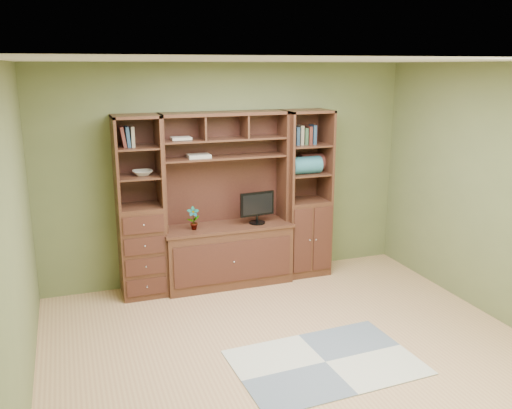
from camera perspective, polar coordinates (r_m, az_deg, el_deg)
name	(u,v)px	position (r m, az deg, el deg)	size (l,w,h in m)	color
room	(296,215)	(4.71, 4.19, -1.13)	(4.60, 4.10, 2.64)	tan
center_hutch	(227,201)	(6.32, -3.07, 0.35)	(1.54, 0.53, 2.05)	#4B281A
left_tower	(140,208)	(6.17, -12.12, -0.33)	(0.50, 0.45, 2.05)	#4B281A
right_tower	(306,194)	(6.71, 5.25, 1.14)	(0.55, 0.45, 2.05)	#4B281A
rug	(325,362)	(5.04, 7.32, -16.15)	(1.60, 1.07, 0.01)	#A7ACAC
monitor	(257,202)	(6.41, 0.12, 0.27)	(0.43, 0.19, 0.53)	black
orchid	(193,218)	(6.23, -6.61, -1.46)	(0.14, 0.10, 0.27)	#A04B36
magazines	(199,156)	(6.23, -6.05, 5.10)	(0.26, 0.19, 0.04)	beige
bowl	(143,173)	(6.09, -11.85, 3.29)	(0.22, 0.22, 0.05)	beige
blanket_teal	(306,165)	(6.58, 5.28, 4.16)	(0.36, 0.21, 0.21)	#30727F
blanket_red	(315,162)	(6.77, 6.23, 4.46)	(0.39, 0.22, 0.22)	brown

